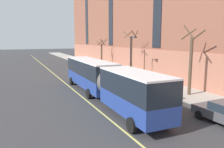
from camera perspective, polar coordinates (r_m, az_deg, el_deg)
ground_plane at (r=20.99m, az=-1.04°, el=-7.21°), size 260.00×260.00×0.00m
sidewalk at (r=27.97m, az=13.52°, el=-3.21°), size 4.83×160.00×0.15m
city_bus at (r=21.53m, az=-2.43°, el=-1.14°), size 3.03×19.83×3.57m
parked_car_darkgray_0 at (r=17.31m, az=27.32°, el=-9.05°), size 2.03×4.32×1.56m
parked_car_red_1 at (r=43.60m, az=-6.57°, el=2.20°), size 1.97×4.82×1.56m
parked_car_green_3 at (r=32.78m, az=-0.14°, el=0.05°), size 2.01×4.74×1.56m
parked_car_darkgray_4 at (r=22.88m, az=12.39°, el=-4.05°), size 2.02×4.30×1.56m
parked_car_green_5 at (r=53.72m, az=-9.99°, el=3.38°), size 2.10×4.59×1.56m
street_tree_mid_block at (r=23.86m, az=19.88°, el=3.16°), size 1.80×1.97×7.19m
street_tree_far_uptown at (r=33.79m, az=5.04°, el=5.60°), size 2.00×2.03×7.12m
street_tree_far_downtown at (r=45.08m, az=-2.73°, el=5.51°), size 1.76×1.70×5.91m
street_lamp at (r=30.77m, az=5.10°, el=5.44°), size 0.36×1.48×6.17m
lane_centerline at (r=23.15m, az=-8.06°, el=-5.75°), size 0.16×140.00×0.01m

